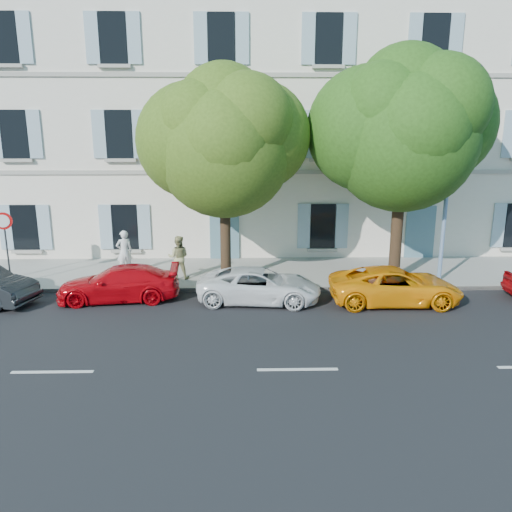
{
  "coord_description": "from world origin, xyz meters",
  "views": [
    {
      "loc": [
        -1.27,
        -15.22,
        5.69
      ],
      "look_at": [
        -0.89,
        2.0,
        1.4
      ],
      "focal_mm": 35.0,
      "sensor_mm": 36.0,
      "label": 1
    }
  ],
  "objects_px": {
    "car_yellow_supercar": "(395,286)",
    "street_lamp": "(451,165)",
    "tree_right": "(403,138)",
    "car_red_coupe": "(119,283)",
    "car_white_coupe": "(259,285)",
    "pedestrian_a": "(124,252)",
    "tree_left": "(224,149)",
    "road_sign": "(5,233)",
    "pedestrian_b": "(178,257)"
  },
  "relations": [
    {
      "from": "tree_left",
      "to": "car_red_coupe",
      "type": "bearing_deg",
      "value": -155.88
    },
    {
      "from": "car_red_coupe",
      "to": "tree_right",
      "type": "height_order",
      "value": "tree_right"
    },
    {
      "from": "road_sign",
      "to": "pedestrian_a",
      "type": "height_order",
      "value": "road_sign"
    },
    {
      "from": "car_red_coupe",
      "to": "car_yellow_supercar",
      "type": "xyz_separation_m",
      "value": [
        9.49,
        -0.52,
        0.02
      ]
    },
    {
      "from": "street_lamp",
      "to": "car_red_coupe",
      "type": "bearing_deg",
      "value": -172.79
    },
    {
      "from": "car_red_coupe",
      "to": "car_white_coupe",
      "type": "distance_m",
      "value": 4.87
    },
    {
      "from": "tree_right",
      "to": "pedestrian_a",
      "type": "relative_size",
      "value": 4.75
    },
    {
      "from": "tree_left",
      "to": "pedestrian_a",
      "type": "bearing_deg",
      "value": 162.6
    },
    {
      "from": "pedestrian_a",
      "to": "car_red_coupe",
      "type": "bearing_deg",
      "value": 72.86
    },
    {
      "from": "car_red_coupe",
      "to": "tree_right",
      "type": "xyz_separation_m",
      "value": [
        10.14,
        1.85,
        4.87
      ]
    },
    {
      "from": "car_yellow_supercar",
      "to": "road_sign",
      "type": "relative_size",
      "value": 1.62
    },
    {
      "from": "car_red_coupe",
      "to": "tree_left",
      "type": "height_order",
      "value": "tree_left"
    },
    {
      "from": "road_sign",
      "to": "street_lamp",
      "type": "height_order",
      "value": "street_lamp"
    },
    {
      "from": "car_yellow_supercar",
      "to": "street_lamp",
      "type": "height_order",
      "value": "street_lamp"
    },
    {
      "from": "pedestrian_a",
      "to": "pedestrian_b",
      "type": "distance_m",
      "value": 2.42
    },
    {
      "from": "pedestrian_b",
      "to": "car_white_coupe",
      "type": "bearing_deg",
      "value": 144.37
    },
    {
      "from": "street_lamp",
      "to": "pedestrian_a",
      "type": "relative_size",
      "value": 4.41
    },
    {
      "from": "car_white_coupe",
      "to": "street_lamp",
      "type": "height_order",
      "value": "street_lamp"
    },
    {
      "from": "tree_left",
      "to": "tree_right",
      "type": "bearing_deg",
      "value": 1.86
    },
    {
      "from": "pedestrian_a",
      "to": "pedestrian_b",
      "type": "relative_size",
      "value": 1.04
    },
    {
      "from": "car_white_coupe",
      "to": "tree_right",
      "type": "xyz_separation_m",
      "value": [
        5.28,
        2.13,
        4.89
      ]
    },
    {
      "from": "tree_left",
      "to": "tree_right",
      "type": "distance_m",
      "value": 6.51
    },
    {
      "from": "tree_right",
      "to": "road_sign",
      "type": "height_order",
      "value": "tree_right"
    },
    {
      "from": "car_red_coupe",
      "to": "road_sign",
      "type": "height_order",
      "value": "road_sign"
    },
    {
      "from": "tree_right",
      "to": "car_red_coupe",
      "type": "bearing_deg",
      "value": -169.68
    },
    {
      "from": "car_red_coupe",
      "to": "car_white_coupe",
      "type": "xyz_separation_m",
      "value": [
        4.87,
        -0.28,
        -0.02
      ]
    },
    {
      "from": "pedestrian_b",
      "to": "street_lamp",
      "type": "bearing_deg",
      "value": 178.84
    },
    {
      "from": "car_red_coupe",
      "to": "street_lamp",
      "type": "distance_m",
      "value": 12.57
    },
    {
      "from": "car_white_coupe",
      "to": "pedestrian_b",
      "type": "height_order",
      "value": "pedestrian_b"
    },
    {
      "from": "pedestrian_a",
      "to": "tree_left",
      "type": "bearing_deg",
      "value": 136.5
    },
    {
      "from": "car_yellow_supercar",
      "to": "road_sign",
      "type": "bearing_deg",
      "value": 82.89
    },
    {
      "from": "pedestrian_a",
      "to": "tree_right",
      "type": "bearing_deg",
      "value": 148.1
    },
    {
      "from": "car_white_coupe",
      "to": "pedestrian_a",
      "type": "relative_size",
      "value": 2.4
    },
    {
      "from": "road_sign",
      "to": "tree_right",
      "type": "bearing_deg",
      "value": 1.86
    },
    {
      "from": "car_yellow_supercar",
      "to": "pedestrian_b",
      "type": "distance_m",
      "value": 8.12
    },
    {
      "from": "street_lamp",
      "to": "pedestrian_a",
      "type": "height_order",
      "value": "street_lamp"
    },
    {
      "from": "tree_right",
      "to": "street_lamp",
      "type": "relative_size",
      "value": 1.08
    },
    {
      "from": "car_red_coupe",
      "to": "road_sign",
      "type": "xyz_separation_m",
      "value": [
        -4.36,
        1.38,
        1.52
      ]
    },
    {
      "from": "car_yellow_supercar",
      "to": "car_red_coupe",
      "type": "bearing_deg",
      "value": 87.55
    },
    {
      "from": "pedestrian_a",
      "to": "car_yellow_supercar",
      "type": "bearing_deg",
      "value": 134.81
    },
    {
      "from": "car_red_coupe",
      "to": "tree_right",
      "type": "relative_size",
      "value": 0.5
    },
    {
      "from": "tree_left",
      "to": "road_sign",
      "type": "relative_size",
      "value": 2.82
    },
    {
      "from": "car_red_coupe",
      "to": "street_lamp",
      "type": "xyz_separation_m",
      "value": [
        11.85,
        1.5,
        3.92
      ]
    },
    {
      "from": "car_red_coupe",
      "to": "car_white_coupe",
      "type": "height_order",
      "value": "car_red_coupe"
    },
    {
      "from": "street_lamp",
      "to": "pedestrian_b",
      "type": "relative_size",
      "value": 4.57
    },
    {
      "from": "road_sign",
      "to": "pedestrian_b",
      "type": "distance_m",
      "value": 6.31
    },
    {
      "from": "tree_left",
      "to": "road_sign",
      "type": "height_order",
      "value": "tree_left"
    },
    {
      "from": "car_yellow_supercar",
      "to": "tree_right",
      "type": "height_order",
      "value": "tree_right"
    },
    {
      "from": "tree_left",
      "to": "pedestrian_a",
      "type": "distance_m",
      "value": 5.93
    },
    {
      "from": "street_lamp",
      "to": "pedestrian_a",
      "type": "xyz_separation_m",
      "value": [
        -12.31,
        1.42,
        -3.5
      ]
    }
  ]
}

